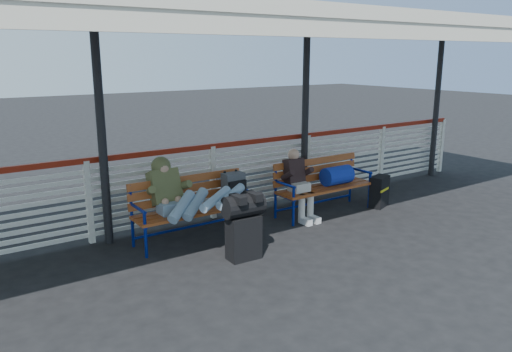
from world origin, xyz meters
TOP-DOWN VIEW (x-y plane):
  - ground at (0.00, 0.00)m, footprint 60.00×60.00m
  - fence at (0.00, 1.90)m, footprint 12.08×0.08m
  - canopy at (-0.00, 0.87)m, footprint 12.60×3.60m
  - luggage_stack at (-0.52, 0.18)m, footprint 0.54×0.32m
  - bench_left at (-0.53, 1.22)m, footprint 1.80×0.56m
  - bench_right at (1.79, 1.09)m, footprint 1.80×0.56m
  - traveler_man at (-0.87, 0.87)m, footprint 0.94×1.64m
  - companion_person at (1.13, 1.08)m, footprint 0.32×0.66m
  - suitcase_side at (2.73, 0.78)m, footprint 0.45×0.36m

SIDE VIEW (x-z plane):
  - ground at x=0.00m, z-range 0.00..0.00m
  - suitcase_side at x=2.73m, z-range 0.00..0.55m
  - luggage_stack at x=-0.52m, z-range 0.04..0.92m
  - bench_right at x=1.79m, z-range 0.12..1.04m
  - bench_left at x=-0.53m, z-range 0.13..1.05m
  - companion_person at x=1.13m, z-range 0.02..1.17m
  - fence at x=0.00m, z-range 0.04..1.28m
  - traveler_man at x=-0.87m, z-range 0.34..1.11m
  - canopy at x=0.00m, z-range 1.46..4.62m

